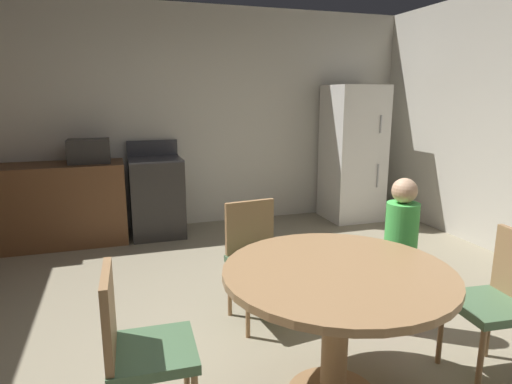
{
  "coord_description": "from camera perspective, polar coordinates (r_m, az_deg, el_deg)",
  "views": [
    {
      "loc": [
        -0.85,
        -2.32,
        1.62
      ],
      "look_at": [
        0.26,
        1.09,
        0.83
      ],
      "focal_mm": 30.53,
      "sensor_mm": 36.0,
      "label": 1
    }
  ],
  "objects": [
    {
      "name": "ground_plane",
      "position": [
        2.96,
        1.88,
        -20.79
      ],
      "size": [
        14.0,
        14.0,
        0.0
      ],
      "primitive_type": "plane",
      "color": "gray"
    },
    {
      "name": "wall_back",
      "position": [
        5.57,
        -9.31,
        9.51
      ],
      "size": [
        6.14,
        0.12,
        2.7
      ],
      "primitive_type": "cube",
      "color": "beige",
      "rests_on": "ground"
    },
    {
      "name": "kitchen_counter",
      "position": [
        5.31,
        -27.49,
        -1.7
      ],
      "size": [
        1.99,
        0.6,
        0.9
      ],
      "primitive_type": "cube",
      "color": "brown",
      "rests_on": "ground"
    },
    {
      "name": "dining_table",
      "position": [
        2.35,
        10.53,
        -13.43
      ],
      "size": [
        1.18,
        1.18,
        0.76
      ],
      "color": "#9E754C",
      "rests_on": "ground"
    },
    {
      "name": "chair_north",
      "position": [
        3.19,
        0.01,
        -8.05
      ],
      "size": [
        0.44,
        0.44,
        0.87
      ],
      "rotation": [
        0.0,
        0.0,
        4.83
      ],
      "color": "#9E754C",
      "rests_on": "ground"
    },
    {
      "name": "oven_range",
      "position": [
        5.25,
        -12.9,
        -0.56
      ],
      "size": [
        0.6,
        0.6,
        1.1
      ],
      "color": "#2D2B28",
      "rests_on": "ground"
    },
    {
      "name": "microwave",
      "position": [
        5.14,
        -21.03,
        5.03
      ],
      "size": [
        0.44,
        0.32,
        0.26
      ],
      "primitive_type": "cube",
      "color": "#2D2B28",
      "rests_on": "kitchen_counter"
    },
    {
      "name": "chair_east",
      "position": [
        2.91,
        29.37,
        -11.83
      ],
      "size": [
        0.44,
        0.44,
        0.87
      ],
      "rotation": [
        0.0,
        0.0,
        3.05
      ],
      "color": "#9E754C",
      "rests_on": "ground"
    },
    {
      "name": "person_child",
      "position": [
        3.17,
        18.34,
        -7.38
      ],
      "size": [
        0.31,
        0.31,
        1.09
      ],
      "rotation": [
        0.0,
        0.0,
        3.75
      ],
      "color": "#8C337A",
      "rests_on": "ground"
    },
    {
      "name": "refrigerator",
      "position": [
        5.91,
        12.53,
        4.96
      ],
      "size": [
        0.68,
        0.68,
        1.76
      ],
      "color": "white",
      "rests_on": "ground"
    },
    {
      "name": "chair_west",
      "position": [
        2.19,
        -15.3,
        -18.7
      ],
      "size": [
        0.41,
        0.41,
        0.87
      ],
      "rotation": [
        0.0,
        0.0,
        6.25
      ],
      "color": "#9E754C",
      "rests_on": "ground"
    }
  ]
}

